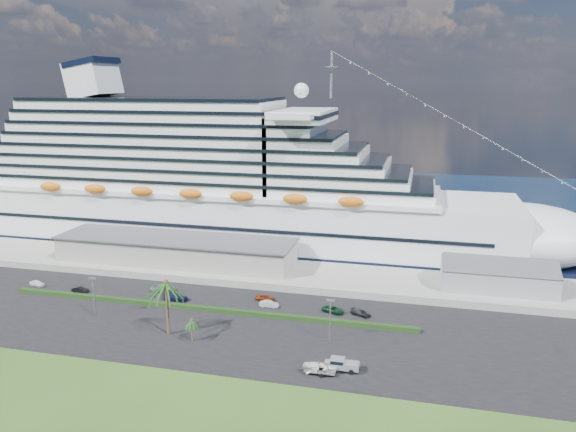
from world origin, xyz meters
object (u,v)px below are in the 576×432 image
(cruise_ship, at_px, (221,187))
(parked_car_3, at_px, (176,297))
(boat_trailer, at_px, (320,368))
(pickup_truck, at_px, (341,364))

(cruise_ship, distance_m, parked_car_3, 47.37)
(cruise_ship, xyz_separation_m, parked_car_3, (5.73, -44.29, -15.79))
(parked_car_3, relative_size, boat_trailer, 0.85)
(cruise_ship, height_order, parked_car_3, cruise_ship)
(parked_car_3, bearing_deg, boat_trailer, -126.25)
(cruise_ship, distance_m, pickup_truck, 81.10)
(cruise_ship, height_order, pickup_truck, cruise_ship)
(cruise_ship, relative_size, boat_trailer, 29.84)
(boat_trailer, bearing_deg, pickup_truck, 35.15)
(pickup_truck, distance_m, boat_trailer, 3.82)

